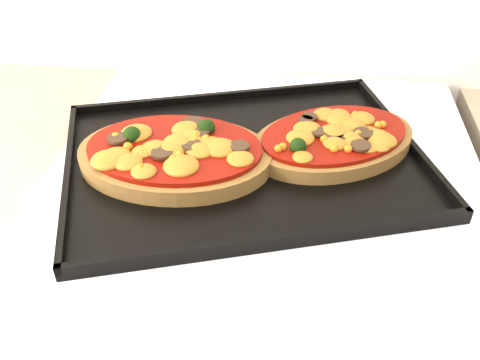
# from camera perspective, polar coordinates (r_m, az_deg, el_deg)

# --- Properties ---
(baking_tray) EXTENTS (0.56, 0.48, 0.02)m
(baking_tray) POSITION_cam_1_polar(r_m,az_deg,el_deg) (0.73, 0.48, 2.46)
(baking_tray) COLOR black
(baking_tray) RESTS_ON stove
(pizza_left) EXTENTS (0.26, 0.19, 0.04)m
(pizza_left) POSITION_cam_1_polar(r_m,az_deg,el_deg) (0.72, -6.99, 2.93)
(pizza_left) COLOR olive
(pizza_left) RESTS_ON baking_tray
(pizza_right) EXTENTS (0.28, 0.25, 0.03)m
(pizza_right) POSITION_cam_1_polar(r_m,az_deg,el_deg) (0.75, 9.97, 4.42)
(pizza_right) COLOR olive
(pizza_right) RESTS_ON baking_tray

